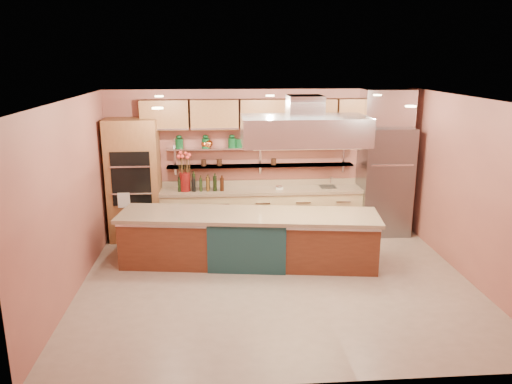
{
  "coord_description": "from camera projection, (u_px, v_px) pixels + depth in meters",
  "views": [
    {
      "loc": [
        -0.87,
        -7.06,
        3.36
      ],
      "look_at": [
        -0.25,
        1.0,
        1.19
      ],
      "focal_mm": 35.0,
      "sensor_mm": 36.0,
      "label": 1
    }
  ],
  "objects": [
    {
      "name": "copper_kettle",
      "position": [
        208.0,
        144.0,
        9.47
      ],
      "size": [
        0.25,
        0.25,
        0.16
      ],
      "primitive_type": "ellipsoid",
      "rotation": [
        0.0,
        0.0,
        0.32
      ],
      "color": "orange",
      "rests_on": "wall_shelf_upper"
    },
    {
      "name": "kitchen_scale",
      "position": [
        279.0,
        187.0,
        9.57
      ],
      "size": [
        0.15,
        0.12,
        0.08
      ],
      "primitive_type": "cube",
      "rotation": [
        0.0,
        0.0,
        -0.11
      ],
      "color": "silver",
      "rests_on": "back_counter"
    },
    {
      "name": "flower_vase",
      "position": [
        185.0,
        182.0,
        9.41
      ],
      "size": [
        0.22,
        0.22,
        0.35
      ],
      "primitive_type": "cylinder",
      "rotation": [
        0.0,
        0.0,
        0.11
      ],
      "color": "#5F0E0E",
      "rests_on": "back_counter"
    },
    {
      "name": "island",
      "position": [
        249.0,
        238.0,
        8.36
      ],
      "size": [
        4.28,
        1.47,
        0.88
      ],
      "primitive_type": "cube",
      "rotation": [
        0.0,
        0.0,
        -0.13
      ],
      "color": "brown",
      "rests_on": "floor"
    },
    {
      "name": "oven_stack",
      "position": [
        134.0,
        180.0,
        9.35
      ],
      "size": [
        0.95,
        0.64,
        2.3
      ],
      "primitive_type": "cube",
      "color": "#905B34",
      "rests_on": "floor"
    },
    {
      "name": "range_hood",
      "position": [
        304.0,
        130.0,
        7.96
      ],
      "size": [
        2.0,
        1.0,
        0.45
      ],
      "primitive_type": "cube",
      "color": "silver",
      "rests_on": "ceiling"
    },
    {
      "name": "wall_shelf_lower",
      "position": [
        261.0,
        166.0,
        9.66
      ],
      "size": [
        3.6,
        0.26,
        0.03
      ],
      "primitive_type": "cube",
      "color": "silver",
      "rests_on": "wall_back"
    },
    {
      "name": "oil_bottle_cluster",
      "position": [
        201.0,
        183.0,
        9.44
      ],
      "size": [
        0.96,
        0.47,
        0.3
      ],
      "primitive_type": "cube",
      "rotation": [
        0.0,
        0.0,
        -0.23
      ],
      "color": "black",
      "rests_on": "back_counter"
    },
    {
      "name": "back_counter",
      "position": [
        261.0,
        212.0,
        9.73
      ],
      "size": [
        3.84,
        0.64,
        0.93
      ],
      "primitive_type": "cube",
      "color": "tan",
      "rests_on": "floor"
    },
    {
      "name": "floor",
      "position": [
        277.0,
        283.0,
        7.74
      ],
      "size": [
        6.0,
        5.0,
        0.02
      ],
      "primitive_type": "cube",
      "color": "gray",
      "rests_on": "ground"
    },
    {
      "name": "bar_faucet",
      "position": [
        330.0,
        181.0,
        9.73
      ],
      "size": [
        0.03,
        0.03,
        0.22
      ],
      "primitive_type": "cylinder",
      "rotation": [
        0.0,
        0.0,
        -0.11
      ],
      "color": "white",
      "rests_on": "back_counter"
    },
    {
      "name": "wall_back",
      "position": [
        263.0,
        162.0,
        9.78
      ],
      "size": [
        6.0,
        0.04,
        2.8
      ],
      "primitive_type": "cube",
      "color": "#A25A4C",
      "rests_on": "floor"
    },
    {
      "name": "ceiling_downlights",
      "position": [
        277.0,
        101.0,
        7.21
      ],
      "size": [
        4.0,
        2.8,
        0.02
      ],
      "primitive_type": "cube",
      "color": "#FFE5A5",
      "rests_on": "ceiling"
    },
    {
      "name": "wall_shelf_upper",
      "position": [
        261.0,
        148.0,
        9.57
      ],
      "size": [
        3.6,
        0.26,
        0.03
      ],
      "primitive_type": "cube",
      "color": "silver",
      "rests_on": "wall_back"
    },
    {
      "name": "wall_right",
      "position": [
        473.0,
        191.0,
        7.59
      ],
      "size": [
        0.04,
        5.0,
        2.8
      ],
      "primitive_type": "cube",
      "color": "#A25A4C",
      "rests_on": "floor"
    },
    {
      "name": "green_canister",
      "position": [
        239.0,
        143.0,
        9.51
      ],
      "size": [
        0.16,
        0.16,
        0.16
      ],
      "primitive_type": "cylinder",
      "rotation": [
        0.0,
        0.0,
        0.18
      ],
      "color": "#0D3F1C",
      "rests_on": "wall_shelf_upper"
    },
    {
      "name": "wall_left",
      "position": [
        70.0,
        200.0,
        7.15
      ],
      "size": [
        0.04,
        5.0,
        2.8
      ],
      "primitive_type": "cube",
      "color": "#A25A4C",
      "rests_on": "floor"
    },
    {
      "name": "ceiling",
      "position": [
        279.0,
        100.0,
        7.01
      ],
      "size": [
        6.0,
        5.0,
        0.02
      ],
      "primitive_type": "cube",
      "color": "black",
      "rests_on": "wall_back"
    },
    {
      "name": "wall_front",
      "position": [
        308.0,
        262.0,
        4.96
      ],
      "size": [
        6.0,
        0.04,
        2.8
      ],
      "primitive_type": "cube",
      "color": "#A25A4C",
      "rests_on": "floor"
    },
    {
      "name": "refrigerator",
      "position": [
        384.0,
        181.0,
        9.7
      ],
      "size": [
        0.95,
        0.72,
        2.1
      ],
      "primitive_type": "cube",
      "color": "slate",
      "rests_on": "floor"
    },
    {
      "name": "upper_cabinets",
      "position": [
        264.0,
        114.0,
        9.36
      ],
      "size": [
        4.6,
        0.36,
        0.55
      ],
      "primitive_type": "cube",
      "color": "#905B34",
      "rests_on": "wall_back"
    }
  ]
}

